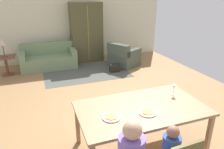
{
  "coord_description": "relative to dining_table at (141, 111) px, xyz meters",
  "views": [
    {
      "loc": [
        -1.29,
        -3.59,
        2.32
      ],
      "look_at": [
        0.02,
        -0.01,
        0.85
      ],
      "focal_mm": 33.18,
      "sensor_mm": 36.0,
      "label": 1
    }
  ],
  "objects": [
    {
      "name": "handbag",
      "position": [
        0.89,
        3.47,
        -0.57
      ],
      "size": [
        0.32,
        0.16,
        0.26
      ],
      "primitive_type": "cube",
      "color": "black",
      "rests_on": "ground_plane"
    },
    {
      "name": "table_lamp",
      "position": [
        -2.31,
        4.37,
        0.31
      ],
      "size": [
        0.26,
        0.26,
        0.54
      ],
      "color": "#4D4732",
      "rests_on": "side_table"
    },
    {
      "name": "back_wall",
      "position": [
        -0.05,
        5.38,
        0.65
      ],
      "size": [
        6.95,
        0.1,
        2.7
      ],
      "primitive_type": "cube",
      "color": "beige",
      "rests_on": "ground_plane"
    },
    {
      "name": "pizza_near_man",
      "position": [
        -0.52,
        -0.12,
        0.09
      ],
      "size": [
        0.17,
        0.17,
        0.01
      ],
      "primitive_type": "cylinder",
      "color": "#E39947",
      "rests_on": "plate_near_man"
    },
    {
      "name": "dining_table",
      "position": [
        0.0,
        0.0,
        0.0
      ],
      "size": [
        1.9,
        1.09,
        0.76
      ],
      "color": "#A87D56",
      "rests_on": "ground_plane"
    },
    {
      "name": "knife",
      "position": [
        0.17,
        0.1,
        0.07
      ],
      "size": [
        0.02,
        0.17,
        0.01
      ],
      "primitive_type": "cube",
      "rotation": [
        0.0,
        0.0,
        -0.05
      ],
      "color": "silver",
      "rests_on": "dining_table"
    },
    {
      "name": "ground_plane",
      "position": [
        -0.05,
        1.97,
        -0.71
      ],
      "size": [
        6.95,
        6.72,
        0.02
      ],
      "primitive_type": "cube",
      "color": "#967045"
    },
    {
      "name": "pizza_near_child",
      "position": [
        -0.0,
        -0.18,
        0.09
      ],
      "size": [
        0.17,
        0.17,
        0.01
      ],
      "primitive_type": "cylinder",
      "color": "gold",
      "rests_on": "plate_near_child"
    },
    {
      "name": "plate_near_child",
      "position": [
        -0.0,
        -0.18,
        0.07
      ],
      "size": [
        0.25,
        0.25,
        0.02
      ],
      "primitive_type": "cylinder",
      "color": "white",
      "rests_on": "dining_table"
    },
    {
      "name": "armchair",
      "position": [
        1.4,
        3.94,
        -0.38
      ],
      "size": [
        1.16,
        1.16,
        0.82
      ],
      "color": "#444F43",
      "rests_on": "ground_plane"
    },
    {
      "name": "side_table",
      "position": [
        -2.31,
        4.37,
        -0.32
      ],
      "size": [
        0.56,
        0.56,
        0.58
      ],
      "color": "brown",
      "rests_on": "ground_plane"
    },
    {
      "name": "wine_glass",
      "position": [
        0.68,
        0.18,
        0.19
      ],
      "size": [
        0.07,
        0.07,
        0.19
      ],
      "color": "silver",
      "rests_on": "dining_table"
    },
    {
      "name": "couch",
      "position": [
        -1.04,
        4.63,
        -0.39
      ],
      "size": [
        1.77,
        0.86,
        0.82
      ],
      "color": "#6E8660",
      "rests_on": "ground_plane"
    },
    {
      "name": "plate_near_man",
      "position": [
        -0.52,
        -0.12,
        0.07
      ],
      "size": [
        0.25,
        0.25,
        0.02
      ],
      "primitive_type": "cylinder",
      "color": "white",
      "rests_on": "dining_table"
    },
    {
      "name": "armoire",
      "position": [
        0.37,
        4.99,
        0.35
      ],
      "size": [
        1.1,
        0.59,
        2.1
      ],
      "color": "#494629",
      "rests_on": "ground_plane"
    },
    {
      "name": "area_rug",
      "position": [
        0.01,
        3.77,
        -0.69
      ],
      "size": [
        2.6,
        1.8,
        0.01
      ],
      "primitive_type": "cube",
      "color": "#4E5149",
      "rests_on": "ground_plane"
    },
    {
      "name": "fork",
      "position": [
        -0.29,
        -0.05,
        0.07
      ],
      "size": [
        0.03,
        0.15,
        0.01
      ],
      "primitive_type": "cube",
      "rotation": [
        0.0,
        0.0,
        0.1
      ],
      "color": "silver",
      "rests_on": "dining_table"
    }
  ]
}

